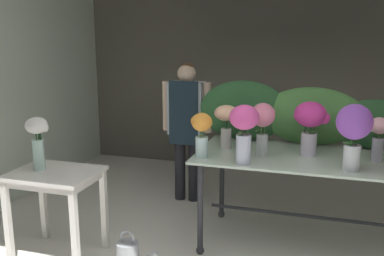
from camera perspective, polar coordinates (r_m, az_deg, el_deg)
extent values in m
plane|color=silver|center=(4.46, 7.63, -12.67)|extent=(8.54, 8.54, 0.00)
cube|color=#5B564C|center=(5.99, 11.15, 7.52)|extent=(5.52, 0.12, 2.79)
cube|color=silver|center=(5.25, -23.20, 6.08)|extent=(0.12, 4.00, 2.79)
cube|color=beige|center=(3.87, 14.70, -3.62)|extent=(1.85, 1.01, 0.02)
cylinder|color=#2D2D33|center=(3.75, 1.10, -10.61)|extent=(0.05, 0.05, 0.83)
sphere|color=#2D2D33|center=(3.92, 1.07, -15.80)|extent=(0.07, 0.07, 0.07)
cylinder|color=#2D2D33|center=(4.48, 3.96, -6.71)|extent=(0.05, 0.05, 0.83)
sphere|color=#2D2D33|center=(4.62, 3.89, -11.23)|extent=(0.07, 0.07, 0.07)
cylinder|color=#2D2D33|center=(4.05, 14.26, -11.12)|extent=(1.65, 0.03, 0.03)
cube|color=silver|center=(3.79, -17.65, -5.69)|extent=(0.71, 0.55, 0.03)
cube|color=silver|center=(3.80, -17.61, -6.34)|extent=(0.65, 0.49, 0.06)
cube|color=silver|center=(3.93, -23.12, -11.38)|extent=(0.05, 0.05, 0.73)
cube|color=silver|center=(3.58, -15.18, -13.16)|extent=(0.05, 0.05, 0.73)
cube|color=silver|center=(4.27, -19.01, -9.13)|extent=(0.05, 0.05, 0.73)
cube|color=silver|center=(3.95, -11.49, -10.46)|extent=(0.05, 0.05, 0.73)
cylinder|color=#232328|center=(4.96, -1.58, -5.06)|extent=(0.12, 0.12, 0.78)
cylinder|color=#232328|center=(4.92, 0.22, -5.23)|extent=(0.12, 0.12, 0.78)
cube|color=#B2BCC6|center=(4.78, -0.71, 2.65)|extent=(0.38, 0.22, 0.58)
cube|color=#192833|center=(4.68, -1.13, 1.94)|extent=(0.33, 0.02, 0.70)
cylinder|color=beige|center=(4.85, -3.37, 2.96)|extent=(0.09, 0.09, 0.55)
cylinder|color=beige|center=(4.71, 2.04, 2.68)|extent=(0.09, 0.09, 0.55)
sphere|color=beige|center=(4.73, -0.72, 7.19)|extent=(0.20, 0.20, 0.20)
ellipsoid|color=brown|center=(4.74, -0.65, 7.99)|extent=(0.15, 0.15, 0.09)
ellipsoid|color=#28562D|center=(4.24, 6.80, 2.30)|extent=(0.87, 0.23, 0.59)
ellipsoid|color=#477F3D|center=(4.18, 15.49, 1.50)|extent=(0.96, 0.26, 0.54)
ellipsoid|color=#28562D|center=(4.21, 23.33, 0.41)|extent=(0.78, 0.22, 0.46)
cylinder|color=silver|center=(3.84, 15.11, -2.08)|extent=(0.14, 0.14, 0.20)
cylinder|color=#9EBCB2|center=(3.85, 15.06, -2.88)|extent=(0.12, 0.12, 0.08)
cylinder|color=#28562D|center=(3.83, 15.67, -1.32)|extent=(0.01, 0.01, 0.29)
cylinder|color=#28562D|center=(3.85, 15.29, -1.21)|extent=(0.01, 0.01, 0.29)
cylinder|color=#28562D|center=(3.83, 14.62, -1.26)|extent=(0.01, 0.01, 0.29)
cylinder|color=#28562D|center=(3.80, 15.22, -1.41)|extent=(0.01, 0.01, 0.29)
ellipsoid|color=#D1338E|center=(3.78, 15.33, 1.76)|extent=(0.27, 0.27, 0.22)
sphere|color=#D1338E|center=(3.76, 13.86, 1.53)|extent=(0.08, 0.08, 0.08)
sphere|color=#D1338E|center=(3.78, 17.00, 1.23)|extent=(0.10, 0.10, 0.10)
ellipsoid|color=#2D6028|center=(3.79, 15.57, -0.42)|extent=(0.10, 0.10, 0.03)
cylinder|color=silver|center=(3.86, 23.23, -2.63)|extent=(0.09, 0.09, 0.20)
cylinder|color=#9EBCB2|center=(3.87, 23.16, -3.41)|extent=(0.08, 0.08, 0.08)
cylinder|color=#387033|center=(3.86, 23.57, -2.11)|extent=(0.01, 0.01, 0.25)
cylinder|color=#387033|center=(3.87, 23.05, -2.02)|extent=(0.01, 0.01, 0.25)
cylinder|color=#387033|center=(3.84, 23.22, -2.13)|extent=(0.01, 0.01, 0.25)
ellipsoid|color=#EFB2BC|center=(3.82, 23.49, 0.30)|extent=(0.16, 0.16, 0.14)
sphere|color=#EFB2BC|center=(3.78, 22.52, 0.15)|extent=(0.08, 0.08, 0.08)
ellipsoid|color=#2D6028|center=(3.85, 23.27, -0.85)|extent=(0.10, 0.10, 0.03)
cylinder|color=silver|center=(3.50, 6.80, -2.81)|extent=(0.12, 0.12, 0.24)
cylinder|color=#9EBCB2|center=(3.51, 6.77, -3.86)|extent=(0.11, 0.11, 0.10)
cylinder|color=#477F3D|center=(3.48, 7.28, -2.09)|extent=(0.01, 0.01, 0.31)
cylinder|color=#477F3D|center=(3.51, 6.68, -1.96)|extent=(0.01, 0.01, 0.31)
cylinder|color=#477F3D|center=(3.47, 6.42, -2.12)|extent=(0.01, 0.01, 0.31)
ellipsoid|color=#E54C9E|center=(3.44, 6.91, 1.42)|extent=(0.24, 0.24, 0.20)
sphere|color=#E54C9E|center=(3.46, 5.80, 1.77)|extent=(0.10, 0.10, 0.10)
sphere|color=#E54C9E|center=(3.41, 7.82, 1.01)|extent=(0.09, 0.09, 0.09)
ellipsoid|color=#387033|center=(3.45, 6.47, -0.61)|extent=(0.05, 0.10, 0.03)
cylinder|color=silver|center=(3.74, 9.20, -2.24)|extent=(0.10, 0.10, 0.19)
cylinder|color=#9EBCB2|center=(3.75, 9.17, -3.03)|extent=(0.09, 0.09, 0.08)
cylinder|color=#477F3D|center=(3.73, 9.44, -1.38)|extent=(0.01, 0.01, 0.29)
cylinder|color=#477F3D|center=(3.74, 9.10, -1.32)|extent=(0.01, 0.01, 0.29)
cylinder|color=#477F3D|center=(3.71, 9.07, -1.43)|extent=(0.01, 0.01, 0.29)
ellipsoid|color=pink|center=(3.68, 9.34, 1.72)|extent=(0.20, 0.20, 0.20)
sphere|color=pink|center=(3.69, 8.33, 1.77)|extent=(0.08, 0.08, 0.08)
sphere|color=pink|center=(3.68, 10.43, 2.09)|extent=(0.06, 0.06, 0.06)
ellipsoid|color=#2D6028|center=(3.73, 9.08, -0.43)|extent=(0.11, 0.08, 0.03)
cylinder|color=silver|center=(3.52, 20.28, -3.72)|extent=(0.13, 0.13, 0.20)
cylinder|color=#9EBCB2|center=(3.53, 20.21, -4.61)|extent=(0.12, 0.12, 0.09)
cylinder|color=#2D6028|center=(3.51, 20.72, -2.88)|extent=(0.01, 0.01, 0.29)
cylinder|color=#2D6028|center=(3.53, 20.00, -2.74)|extent=(0.01, 0.01, 0.29)
cylinder|color=#2D6028|center=(3.48, 20.17, -2.96)|extent=(0.01, 0.01, 0.29)
ellipsoid|color=purple|center=(3.45, 20.63, 0.77)|extent=(0.27, 0.27, 0.27)
sphere|color=purple|center=(3.48, 21.93, -0.11)|extent=(0.07, 0.07, 0.07)
ellipsoid|color=#2D6028|center=(3.47, 20.07, -1.82)|extent=(0.11, 0.06, 0.03)
cylinder|color=silver|center=(3.95, 4.50, -1.38)|extent=(0.10, 0.10, 0.19)
cylinder|color=#9EBCB2|center=(3.96, 4.49, -2.11)|extent=(0.09, 0.09, 0.08)
cylinder|color=#28562D|center=(3.93, 4.75, -0.61)|extent=(0.01, 0.01, 0.28)
cylinder|color=#28562D|center=(3.95, 4.56, -0.55)|extent=(0.01, 0.01, 0.28)
cylinder|color=#28562D|center=(3.94, 4.22, -0.56)|extent=(0.01, 0.01, 0.28)
cylinder|color=#28562D|center=(3.91, 4.49, -0.66)|extent=(0.01, 0.01, 0.28)
ellipsoid|color=#F4B78E|center=(3.90, 4.56, 1.99)|extent=(0.22, 0.22, 0.14)
sphere|color=#F4B78E|center=(3.88, 5.93, 1.71)|extent=(0.06, 0.06, 0.06)
cylinder|color=silver|center=(3.66, 1.29, -2.53)|extent=(0.11, 0.11, 0.18)
cylinder|color=#9EBCB2|center=(3.67, 1.28, -3.28)|extent=(0.10, 0.10, 0.07)
cylinder|color=#477F3D|center=(3.64, 1.55, -1.88)|extent=(0.01, 0.01, 0.25)
cylinder|color=#477F3D|center=(3.66, 1.14, -1.78)|extent=(0.01, 0.01, 0.25)
cylinder|color=#477F3D|center=(3.63, 1.11, -1.90)|extent=(0.01, 0.01, 0.25)
ellipsoid|color=orange|center=(3.61, 1.30, 0.78)|extent=(0.18, 0.18, 0.16)
sphere|color=orange|center=(3.64, 0.57, 0.93)|extent=(0.10, 0.10, 0.10)
cylinder|color=silver|center=(3.83, -19.54, -3.36)|extent=(0.10, 0.10, 0.26)
cylinder|color=#9EBCB2|center=(3.85, -19.46, -4.41)|extent=(0.09, 0.09, 0.11)
cylinder|color=#28562D|center=(3.81, -19.22, -2.72)|extent=(0.01, 0.01, 0.33)
cylinder|color=#28562D|center=(3.83, -19.40, -2.65)|extent=(0.01, 0.01, 0.33)
cylinder|color=#28562D|center=(3.83, -19.71, -2.68)|extent=(0.01, 0.01, 0.33)
cylinder|color=#28562D|center=(3.81, -19.71, -2.76)|extent=(0.01, 0.01, 0.33)
ellipsoid|color=white|center=(3.77, -19.82, 0.33)|extent=(0.18, 0.18, 0.14)
sphere|color=white|center=(3.81, -20.44, 0.29)|extent=(0.07, 0.07, 0.07)
sphere|color=white|center=(3.74, -18.92, 0.04)|extent=(0.08, 0.08, 0.08)
cylinder|color=#999EA3|center=(3.68, -8.45, -16.36)|extent=(0.18, 0.18, 0.24)
torus|color=#999EA3|center=(3.61, -8.54, -14.14)|extent=(0.13, 0.02, 0.13)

